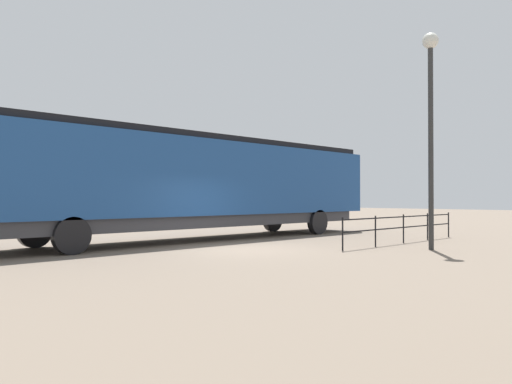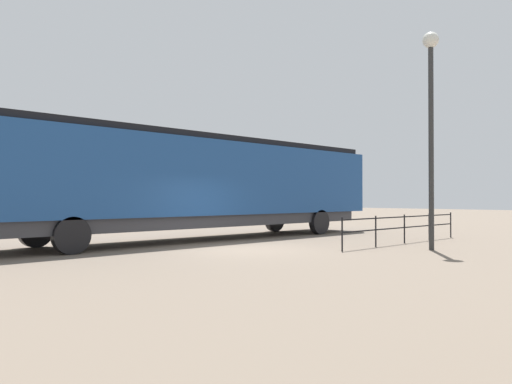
{
  "view_description": "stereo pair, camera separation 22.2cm",
  "coord_description": "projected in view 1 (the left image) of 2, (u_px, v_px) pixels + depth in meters",
  "views": [
    {
      "loc": [
        11.26,
        -10.63,
        1.63
      ],
      "look_at": [
        -0.6,
        1.11,
        1.84
      ],
      "focal_mm": 34.49,
      "sensor_mm": 36.0,
      "label": 1
    },
    {
      "loc": [
        11.42,
        -10.47,
        1.63
      ],
      "look_at": [
        -0.6,
        1.11,
        1.84
      ],
      "focal_mm": 34.49,
      "sensor_mm": 36.0,
      "label": 2
    }
  ],
  "objects": [
    {
      "name": "ground_plane",
      "position": [
        244.0,
        250.0,
        15.46
      ],
      "size": [
        120.0,
        120.0,
        0.0
      ],
      "primitive_type": "plane",
      "color": "#756656"
    },
    {
      "name": "lamp_post",
      "position": [
        431.0,
        101.0,
        15.51
      ],
      "size": [
        0.5,
        0.5,
        6.87
      ],
      "color": "#2D2D2D",
      "rests_on": "ground_plane"
    },
    {
      "name": "platform_fence",
      "position": [
        403.0,
        224.0,
        17.76
      ],
      "size": [
        0.05,
        7.56,
        1.04
      ],
      "color": "black",
      "rests_on": "ground_plane"
    },
    {
      "name": "locomotive",
      "position": [
        208.0,
        182.0,
        19.48
      ],
      "size": [
        3.09,
        17.79,
        4.01
      ],
      "color": "navy",
      "rests_on": "ground_plane"
    }
  ]
}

